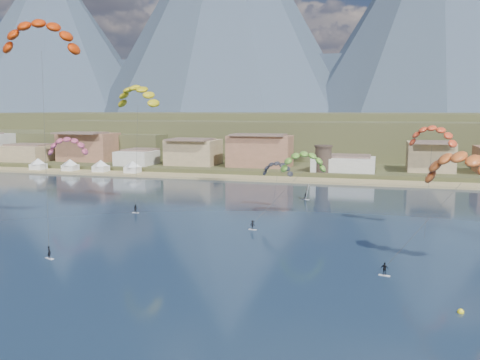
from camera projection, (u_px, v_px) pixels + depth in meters
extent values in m
plane|color=black|center=(163.00, 307.00, 56.75)|extent=(2400.00, 2400.00, 0.00)
cube|color=tan|center=(304.00, 180.00, 157.99)|extent=(2200.00, 12.00, 0.90)
cube|color=brown|center=(361.00, 129.00, 591.78)|extent=(2200.00, 900.00, 4.00)
cube|color=brown|center=(417.00, 135.00, 255.15)|extent=(320.00, 150.00, 15.00)
cube|color=brown|center=(276.00, 128.00, 314.19)|extent=(380.00, 170.00, 18.00)
cone|color=#2B3547|center=(52.00, 38.00, 928.61)|extent=(400.00, 400.00, 300.00)
cone|color=#2B3547|center=(227.00, 4.00, 876.02)|extent=(460.00, 460.00, 400.00)
cone|color=#2B3547|center=(437.00, 8.00, 808.50)|extent=(440.00, 440.00, 360.00)
cube|color=#2B3547|center=(370.00, 90.00, 908.94)|extent=(2000.00, 200.00, 110.00)
cylinder|color=#47382D|center=(323.00, 160.00, 163.55)|extent=(5.20, 5.20, 8.00)
cylinder|color=#47382D|center=(323.00, 146.00, 162.97)|extent=(5.82, 5.82, 0.60)
cube|color=white|center=(38.00, 167.00, 182.75)|extent=(4.50, 4.50, 2.00)
pyramid|color=white|center=(38.00, 158.00, 182.35)|extent=(6.40, 6.40, 2.00)
cube|color=white|center=(70.00, 168.00, 179.34)|extent=(4.50, 4.50, 2.00)
pyramid|color=white|center=(70.00, 159.00, 178.93)|extent=(6.40, 6.40, 2.00)
cube|color=white|center=(101.00, 169.00, 176.19)|extent=(4.50, 4.50, 2.00)
pyramid|color=white|center=(101.00, 160.00, 175.78)|extent=(6.40, 6.40, 2.00)
cube|color=white|center=(133.00, 170.00, 173.03)|extent=(4.50, 4.50, 2.00)
pyramid|color=white|center=(132.00, 161.00, 172.63)|extent=(6.40, 6.40, 2.00)
cube|color=silver|center=(49.00, 258.00, 75.17)|extent=(1.65, 1.08, 0.11)
imported|color=black|center=(49.00, 252.00, 75.04)|extent=(0.79, 0.67, 1.84)
cylinder|color=#262626|center=(45.00, 144.00, 81.07)|extent=(0.05, 0.05, 34.99)
cube|color=silver|center=(136.00, 213.00, 108.80)|extent=(1.50, 0.59, 0.10)
imported|color=black|center=(135.00, 209.00, 108.68)|extent=(0.88, 0.72, 1.68)
cylinder|color=#262626|center=(137.00, 155.00, 112.76)|extent=(0.05, 0.05, 24.37)
cube|color=silver|center=(384.00, 275.00, 67.44)|extent=(1.56, 0.92, 0.10)
imported|color=black|center=(385.00, 269.00, 67.32)|extent=(1.09, 0.73, 1.72)
cylinder|color=#262626|center=(424.00, 224.00, 69.30)|extent=(0.05, 0.05, 16.65)
cube|color=silver|center=(253.00, 230.00, 93.37)|extent=(1.54, 0.70, 0.10)
imported|color=black|center=(253.00, 225.00, 93.25)|extent=(1.20, 0.82, 1.70)
cylinder|color=#262626|center=(279.00, 196.00, 98.83)|extent=(0.05, 0.05, 18.31)
cylinder|color=#262626|center=(60.00, 176.00, 126.41)|extent=(0.04, 0.04, 13.14)
cylinder|color=#262626|center=(274.00, 194.00, 110.79)|extent=(0.04, 0.04, 10.55)
cylinder|color=#262626|center=(432.00, 191.00, 88.58)|extent=(0.04, 0.04, 17.03)
cube|color=silver|center=(305.00, 199.00, 125.01)|extent=(2.20, 1.44, 0.11)
imported|color=black|center=(305.00, 196.00, 124.90)|extent=(0.88, 0.75, 1.53)
cube|color=white|center=(307.00, 192.00, 124.65)|extent=(1.70, 2.45, 3.66)
sphere|color=yellow|center=(461.00, 312.00, 55.03)|extent=(0.70, 0.70, 0.70)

